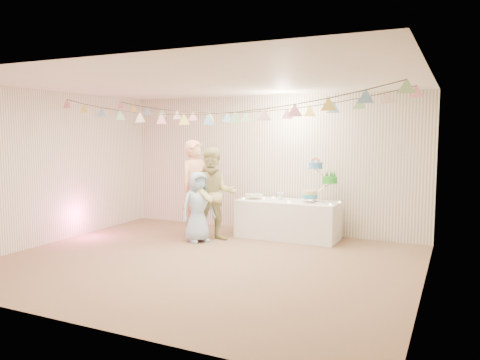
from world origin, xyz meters
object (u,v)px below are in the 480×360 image
at_px(table, 288,219).
at_px(person_child, 198,207).
at_px(person_adult_b, 214,194).
at_px(cake_stand, 319,178).
at_px(person_adult_a, 196,189).

height_order(table, person_child, person_child).
bearing_deg(person_adult_b, cake_stand, -9.00).
xyz_separation_m(person_adult_b, person_child, (-0.22, -0.20, -0.21)).
xyz_separation_m(person_adult_a, person_child, (0.23, -0.32, -0.27)).
distance_m(table, person_adult_b, 1.41).
height_order(cake_stand, person_child, cake_stand).
bearing_deg(person_adult_a, cake_stand, -56.02).
bearing_deg(cake_stand, table, -174.81).
bearing_deg(person_child, person_adult_b, -13.93).
distance_m(cake_stand, person_child, 2.17).
height_order(table, person_adult_b, person_adult_b).
xyz_separation_m(table, person_child, (-1.32, -0.93, 0.28)).
distance_m(cake_stand, person_adult_b, 1.85).
relative_size(table, cake_stand, 2.48).
xyz_separation_m(table, person_adult_a, (-1.55, -0.61, 0.54)).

